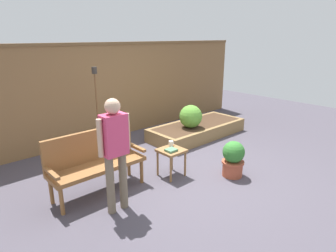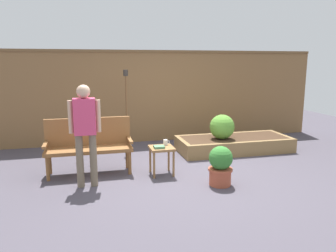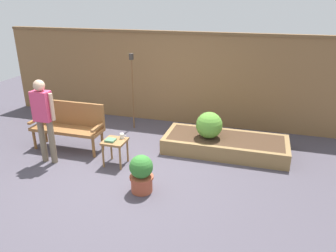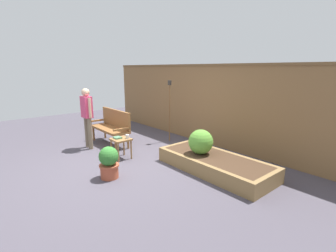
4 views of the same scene
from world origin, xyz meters
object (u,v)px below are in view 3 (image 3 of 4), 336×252
book_on_table (111,140)px  tiki_torch (132,78)px  cup_on_table (122,136)px  potted_boxwood (141,173)px  person_by_bench (43,114)px  shrub_near_bench (209,125)px  side_table (115,144)px  garden_bench (69,122)px

book_on_table → tiki_torch: (-0.31, 1.83, 0.68)m
cup_on_table → potted_boxwood: size_ratio=0.18×
cup_on_table → book_on_table: cup_on_table is taller
tiki_torch → person_by_bench: bearing=-113.1°
potted_boxwood → person_by_bench: bearing=167.5°
potted_boxwood → shrub_near_bench: 1.89m
cup_on_table → tiki_torch: (-0.46, 1.66, 0.65)m
side_table → person_by_bench: person_by_bench is taller
garden_bench → side_table: garden_bench is taller
tiki_torch → garden_bench: bearing=-121.2°
shrub_near_bench → person_by_bench: size_ratio=0.33×
cup_on_table → potted_boxwood: 1.08m
cup_on_table → person_by_bench: (-1.33, -0.37, 0.41)m
potted_boxwood → tiki_torch: tiki_torch is taller
book_on_table → shrub_near_bench: (1.58, 1.07, 0.06)m
potted_boxwood → shrub_near_bench: shrub_near_bench is taller
book_on_table → potted_boxwood: bearing=-38.0°
cup_on_table → tiki_torch: 1.84m
garden_bench → cup_on_table: bearing=-13.2°
cup_on_table → tiki_torch: tiki_torch is taller
side_table → cup_on_table: size_ratio=4.20×
potted_boxwood → shrub_near_bench: size_ratio=1.20×
tiki_torch → person_by_bench: tiki_torch is taller
cup_on_table → person_by_bench: 1.44m
cup_on_table → side_table: bearing=-129.8°
tiki_torch → side_table: bearing=-78.5°
garden_bench → book_on_table: 1.22m
potted_boxwood → cup_on_table: bearing=129.5°
side_table → cup_on_table: 0.20m
garden_bench → side_table: (1.19, -0.42, -0.15)m
cup_on_table → potted_boxwood: potted_boxwood is taller
book_on_table → person_by_bench: 1.27m
tiki_torch → book_on_table: bearing=-80.5°
book_on_table → side_table: bearing=43.3°
person_by_bench → garden_bench: bearing=86.2°
garden_bench → cup_on_table: (1.28, -0.30, -0.02)m
shrub_near_bench → tiki_torch: (-1.89, 0.76, 0.62)m
side_table → tiki_torch: size_ratio=0.28×
person_by_bench → side_table: bearing=11.7°
garden_bench → cup_on_table: garden_bench is taller
tiki_torch → cup_on_table: bearing=-74.5°
garden_bench → shrub_near_bench: bearing=12.5°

